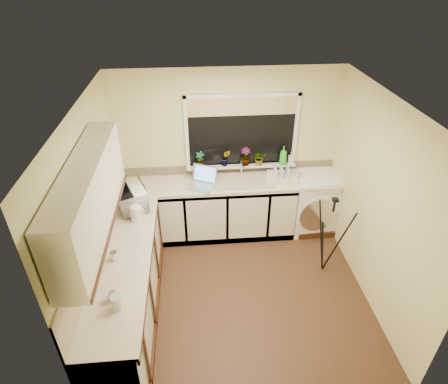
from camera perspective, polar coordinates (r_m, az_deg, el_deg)
floor at (r=5.00m, az=2.10°, el=-14.58°), size 3.20×3.20×0.00m
ceiling at (r=3.61m, az=2.89°, el=12.91°), size 3.20×3.20×0.00m
wall_back at (r=5.46m, az=0.50°, el=6.09°), size 3.20×0.00×3.20m
wall_front at (r=3.11m, az=6.01°, el=-19.39°), size 3.20×0.00×3.20m
wall_left at (r=4.31m, az=-19.26°, el=-4.00°), size 0.00×3.00×3.00m
wall_right at (r=4.64m, az=22.44°, el=-1.87°), size 0.00×3.00×3.00m
base_cabinet_back at (r=5.60m, az=-2.57°, el=-2.73°), size 2.55×0.60×0.86m
base_cabinet_left at (r=4.53m, az=-14.40°, el=-14.27°), size 0.54×2.40×0.86m
worktop_back at (r=5.37m, az=0.78°, el=1.36°), size 3.20×0.60×0.04m
worktop_left at (r=4.22m, az=-15.23°, el=-10.07°), size 0.60×2.40×0.04m
upper_cabinet at (r=3.59m, az=-19.83°, el=-0.80°), size 0.28×1.90×0.70m
splashback_left at (r=4.13m, az=-19.67°, el=-7.58°), size 0.02×2.40×0.45m
splashback_back at (r=5.57m, az=0.50°, el=3.68°), size 3.20×0.02×0.14m
window_glass at (r=5.33m, az=2.70°, el=9.22°), size 1.50×0.02×1.00m
window_blind at (r=5.17m, az=2.85°, el=12.92°), size 1.50×0.02×0.25m
windowsill at (r=5.51m, az=2.64°, el=4.07°), size 1.60×0.14×0.03m
sink at (r=5.37m, az=2.91°, el=1.75°), size 0.82×0.46×0.03m
faucet at (r=5.47m, az=2.70°, el=3.68°), size 0.03×0.03×0.24m
washing_machine at (r=5.87m, az=13.17°, el=-1.37°), size 0.71×0.68×0.94m
laptop at (r=5.26m, az=-3.33°, el=1.73°), size 0.47×0.46×0.26m
kettle at (r=4.67m, az=-13.27°, el=-3.24°), size 0.14×0.14×0.19m
dish_rack at (r=5.45m, az=8.88°, el=2.12°), size 0.50×0.42×0.07m
tripod at (r=5.05m, az=15.67°, el=-6.48°), size 0.69×0.69×1.16m
glass_jug at (r=3.69m, az=-16.13°, el=-15.89°), size 0.10×0.10×0.15m
steel_jar at (r=4.19m, az=-16.47°, el=-9.36°), size 0.08×0.08×0.10m
microwave at (r=4.91m, az=-14.00°, el=-0.74°), size 0.51×0.61×0.28m
plant_a at (r=5.40m, az=-3.68°, el=5.02°), size 0.15×0.13×0.24m
plant_b at (r=5.42m, az=0.24°, el=5.27°), size 0.15×0.13×0.25m
plant_c at (r=5.44m, az=3.32°, el=5.43°), size 0.16×0.16×0.26m
plant_d at (r=5.48m, az=5.45°, el=5.18°), size 0.21×0.19×0.21m
soap_bottle_green at (r=5.51m, az=9.05°, el=5.53°), size 0.14×0.14×0.28m
soap_bottle_clear at (r=5.59m, az=10.18°, el=5.14°), size 0.08×0.08×0.17m
cup_back at (r=5.54m, az=11.09°, el=2.54°), size 0.14×0.14×0.09m
cup_left at (r=3.79m, az=-16.82°, el=-15.01°), size 0.10×0.10×0.09m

